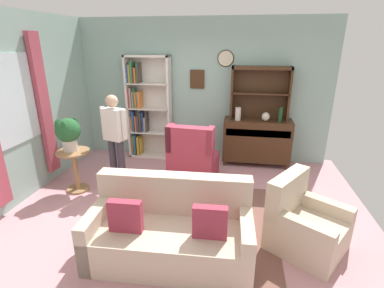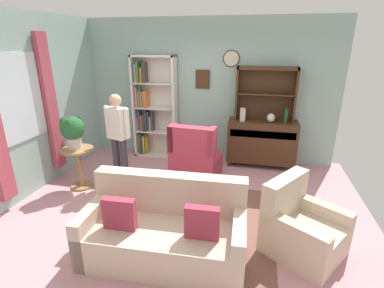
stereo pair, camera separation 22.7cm
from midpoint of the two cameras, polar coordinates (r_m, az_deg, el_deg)
ground_plane at (r=4.44m, az=-3.24°, el=-12.56°), size 5.40×4.60×0.02m
wall_back at (r=5.93m, az=1.08°, el=10.42°), size 5.00×0.09×2.80m
wall_left at (r=5.07m, az=-32.76°, el=5.65°), size 0.16×4.20×2.80m
area_rug at (r=4.15m, az=-1.39°, el=-14.84°), size 2.24×2.16×0.01m
bookshelf at (r=6.10m, az=-10.28°, el=6.90°), size 0.90×0.30×2.10m
sideboard at (r=5.82m, az=11.53°, el=0.77°), size 1.30×0.45×0.92m
sideboard_hutch at (r=5.69m, az=12.23°, el=11.18°), size 1.10×0.26×1.00m
vase_tall at (r=5.60m, az=7.91°, el=5.91°), size 0.11×0.11×0.25m
vase_round at (r=5.63m, az=13.21°, el=5.25°), size 0.15×0.15×0.17m
bottle_wine at (r=5.62m, az=15.92°, el=5.57°), size 0.07×0.07×0.28m
couch_floral at (r=3.44m, az=-6.16°, el=-16.88°), size 1.84×0.93×0.90m
armchair_floral at (r=3.76m, az=19.64°, el=-14.99°), size 1.07×1.06×0.88m
wingback_chair at (r=5.07m, az=-1.14°, el=-3.26°), size 0.85×0.87×1.05m
plant_stand at (r=5.14m, az=-23.25°, el=-4.07°), size 0.52×0.52×0.69m
potted_plant_large at (r=4.99m, az=-24.51°, el=2.18°), size 0.38×0.38×0.53m
person_reading at (r=4.94m, az=-16.26°, el=1.81°), size 0.52×0.30×1.56m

